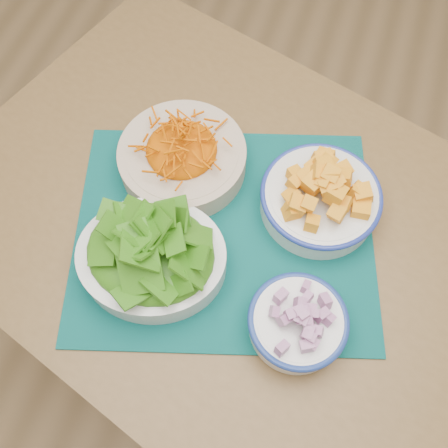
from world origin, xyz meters
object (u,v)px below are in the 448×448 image
at_px(carrot_bowl, 182,154).
at_px(onion_bowl, 298,322).
at_px(table, 252,256).
at_px(squash_bowl, 322,194).
at_px(placemat, 224,232).
at_px(lettuce_bowl, 151,253).

xyz_separation_m(carrot_bowl, onion_bowl, (0.27, -0.23, -0.01)).
xyz_separation_m(table, onion_bowl, (0.11, -0.14, 0.15)).
relative_size(table, squash_bowl, 5.95).
relative_size(table, placemat, 2.55).
distance_m(placemat, carrot_bowl, 0.16).
relative_size(table, lettuce_bowl, 4.66).
bearing_deg(carrot_bowl, onion_bowl, -40.28).
bearing_deg(table, onion_bowl, -35.18).
bearing_deg(onion_bowl, lettuce_bowl, 172.88).
xyz_separation_m(carrot_bowl, lettuce_bowl, (0.02, -0.20, 0.01)).
relative_size(squash_bowl, onion_bowl, 1.43).
bearing_deg(lettuce_bowl, placemat, 33.14).
bearing_deg(onion_bowl, placemat, 141.51).
relative_size(placemat, carrot_bowl, 1.89).
bearing_deg(placemat, table, 1.27).
xyz_separation_m(squash_bowl, lettuce_bowl, (-0.23, -0.19, 0.00)).
height_order(lettuce_bowl, onion_bowl, lettuce_bowl).
height_order(placemat, carrot_bowl, carrot_bowl).
bearing_deg(placemat, lettuce_bowl, -150.31).
bearing_deg(placemat, carrot_bowl, 120.98).
bearing_deg(lettuce_bowl, carrot_bowl, 83.02).
xyz_separation_m(table, lettuce_bowl, (-0.14, -0.11, 0.16)).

